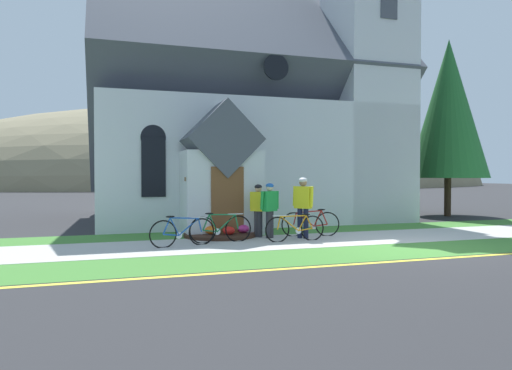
{
  "coord_description": "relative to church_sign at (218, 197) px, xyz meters",
  "views": [
    {
      "loc": [
        -7.44,
        -9.91,
        1.87
      ],
      "look_at": [
        -3.09,
        3.58,
        1.54
      ],
      "focal_mm": 32.62,
      "sensor_mm": 36.0,
      "label": 1
    }
  ],
  "objects": [
    {
      "name": "bicycle_silver",
      "position": [
        -0.27,
        -1.47,
        -0.79
      ],
      "size": [
        1.75,
        0.09,
        0.85
      ],
      "color": "black",
      "rests_on": "ground"
    },
    {
      "name": "roadside_conifer",
      "position": [
        11.31,
        3.28,
        3.61
      ],
      "size": [
        3.47,
        3.47,
        7.88
      ],
      "color": "#3D2D1E",
      "rests_on": "ground"
    },
    {
      "name": "church_building",
      "position": [
        2.71,
        5.65,
        3.2
      ],
      "size": [
        12.37,
        11.27,
        11.95
      ],
      "color": "silver",
      "rests_on": "ground"
    },
    {
      "name": "bicycle_yellow",
      "position": [
        1.78,
        -1.88,
        -0.8
      ],
      "size": [
        1.79,
        0.1,
        0.78
      ],
      "color": "black",
      "rests_on": "ground"
    },
    {
      "name": "bicycle_orange",
      "position": [
        2.63,
        -1.04,
        -0.79
      ],
      "size": [
        1.75,
        0.41,
        0.84
      ],
      "color": "black",
      "rests_on": "ground"
    },
    {
      "name": "cyclist_in_green_jersey",
      "position": [
        1.29,
        -1.1,
        -0.24
      ],
      "size": [
        0.62,
        0.38,
        1.61
      ],
      "color": "#2D2D33",
      "rests_on": "ground"
    },
    {
      "name": "curb_paint_stripe",
      "position": [
        2.35,
        -5.34,
        -1.17
      ],
      "size": [
        28.0,
        0.16,
        0.01
      ],
      "primitive_type": "cube",
      "color": "yellow",
      "rests_on": "ground"
    },
    {
      "name": "church_sign",
      "position": [
        0.0,
        0.0,
        0.0
      ],
      "size": [
        2.05,
        0.27,
        1.79
      ],
      "color": "#7F6047",
      "rests_on": "ground"
    },
    {
      "name": "distant_hill",
      "position": [
        14.65,
        61.7,
        -1.18
      ],
      "size": [
        98.03,
        51.49,
        25.33
      ],
      "primitive_type": "ellipsoid",
      "color": "#847A5B",
      "rests_on": "ground"
    },
    {
      "name": "cyclist_in_yellow_jersey",
      "position": [
        2.2,
        -1.44,
        -0.12
      ],
      "size": [
        0.47,
        0.65,
        1.78
      ],
      "color": "#191E38",
      "rests_on": "ground"
    },
    {
      "name": "sidewalk_slab",
      "position": [
        2.35,
        -1.84,
        -1.17
      ],
      "size": [
        32.0,
        2.65,
        0.01
      ],
      "primitive_type": "cube",
      "color": "#B7B5AD",
      "rests_on": "ground"
    },
    {
      "name": "grass_verge",
      "position": [
        2.35,
        -4.18,
        -1.17
      ],
      "size": [
        32.0,
        2.02,
        0.01
      ],
      "primitive_type": "cube",
      "color": "#427F33",
      "rests_on": "ground"
    },
    {
      "name": "cyclist_in_red_jersey",
      "position": [
        1.05,
        -0.78,
        -0.27
      ],
      "size": [
        0.43,
        0.58,
        1.57
      ],
      "color": "#2D2D33",
      "rests_on": "ground"
    },
    {
      "name": "bicycle_blue",
      "position": [
        -1.37,
        -1.84,
        -0.8
      ],
      "size": [
        1.75,
        0.38,
        0.83
      ],
      "color": "black",
      "rests_on": "ground"
    },
    {
      "name": "flower_bed",
      "position": [
        0.01,
        -0.26,
        -1.08
      ],
      "size": [
        2.17,
        2.17,
        0.34
      ],
      "color": "#382319",
      "rests_on": "ground"
    },
    {
      "name": "ground",
      "position": [
        4.2,
        0.07,
        -1.18
      ],
      "size": [
        140.0,
        140.0,
        0.0
      ],
      "primitive_type": "plane",
      "color": "#2B2B2D"
    },
    {
      "name": "church_lawn",
      "position": [
        2.35,
        0.37,
        -1.17
      ],
      "size": [
        24.0,
        1.78,
        0.01
      ],
      "primitive_type": "cube",
      "color": "#427F33",
      "rests_on": "ground"
    }
  ]
}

